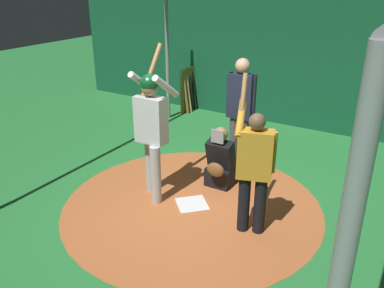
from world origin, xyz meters
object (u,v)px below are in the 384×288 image
(home_plate, at_px, (192,204))
(bat_rack, at_px, (191,90))
(visitor, at_px, (254,166))
(batter, at_px, (151,124))
(umpire, at_px, (241,108))
(catcher, at_px, (221,163))

(home_plate, xyz_separation_m, bat_rack, (-3.76, -2.29, 0.48))
(visitor, bearing_deg, bat_rack, -157.89)
(home_plate, relative_size, batter, 0.19)
(visitor, relative_size, bat_rack, 1.88)
(bat_rack, bearing_deg, umpire, 45.23)
(catcher, relative_size, umpire, 0.52)
(umpire, distance_m, visitor, 1.84)
(home_plate, bearing_deg, batter, -84.00)
(home_plate, bearing_deg, bat_rack, -148.72)
(batter, height_order, umpire, batter)
(catcher, bearing_deg, umpire, -177.70)
(catcher, distance_m, bat_rack, 3.84)
(home_plate, height_order, batter, batter)
(home_plate, relative_size, catcher, 0.43)
(catcher, distance_m, visitor, 1.35)
(batter, bearing_deg, home_plate, 96.00)
(batter, height_order, bat_rack, batter)
(catcher, relative_size, visitor, 0.49)
(bat_rack, bearing_deg, home_plate, 31.28)
(catcher, height_order, umpire, umpire)
(batter, xyz_separation_m, umpire, (-1.52, 0.66, -0.07))
(umpire, bearing_deg, catcher, 2.30)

